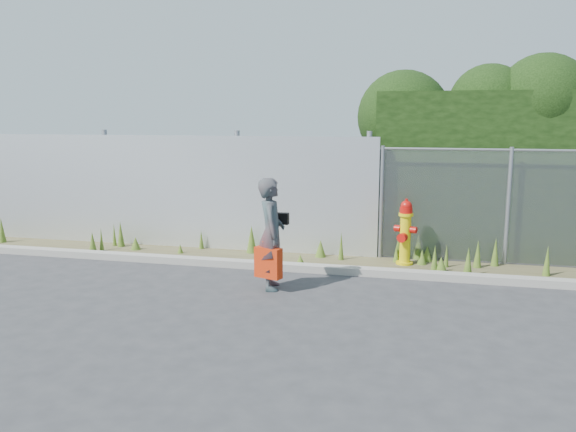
# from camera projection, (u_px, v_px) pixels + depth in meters

# --- Properties ---
(ground) EXTENTS (80.00, 80.00, 0.00)m
(ground) POSITION_uv_depth(u_px,v_px,m) (286.00, 306.00, 7.64)
(ground) COLOR #313133
(ground) RESTS_ON ground
(curb) EXTENTS (16.00, 0.22, 0.12)m
(curb) POSITION_uv_depth(u_px,v_px,m) (311.00, 268.00, 9.35)
(curb) COLOR gray
(curb) RESTS_ON ground
(weed_strip) EXTENTS (16.00, 1.35, 0.55)m
(weed_strip) POSITION_uv_depth(u_px,v_px,m) (357.00, 257.00, 9.86)
(weed_strip) COLOR #4A432A
(weed_strip) RESTS_ON ground
(corrugated_fence) EXTENTS (8.50, 0.21, 2.30)m
(corrugated_fence) POSITION_uv_depth(u_px,v_px,m) (162.00, 191.00, 11.06)
(corrugated_fence) COLOR silver
(corrugated_fence) RESTS_ON ground
(chainlink_fence) EXTENTS (6.50, 0.07, 2.05)m
(chainlink_fence) POSITION_uv_depth(u_px,v_px,m) (575.00, 209.00, 9.37)
(chainlink_fence) COLOR gray
(chainlink_fence) RESTS_ON ground
(fire_hydrant) EXTENTS (0.39, 0.35, 1.17)m
(fire_hydrant) POSITION_uv_depth(u_px,v_px,m) (405.00, 233.00, 9.68)
(fire_hydrant) COLOR #DCC50B
(fire_hydrant) RESTS_ON ground
(woman) EXTENTS (0.54, 0.69, 1.67)m
(woman) POSITION_uv_depth(u_px,v_px,m) (271.00, 234.00, 8.31)
(woman) COLOR #0F5F60
(woman) RESTS_ON ground
(red_tote_bag) EXTENTS (0.41, 0.15, 0.54)m
(red_tote_bag) POSITION_uv_depth(u_px,v_px,m) (268.00, 263.00, 8.24)
(red_tote_bag) COLOR #BA290A
(black_shoulder_bag) EXTENTS (0.23, 0.10, 0.18)m
(black_shoulder_bag) POSITION_uv_depth(u_px,v_px,m) (281.00, 218.00, 8.51)
(black_shoulder_bag) COLOR black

